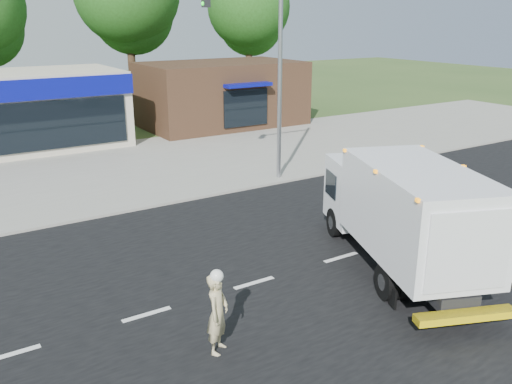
% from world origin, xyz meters
% --- Properties ---
extents(ground, '(120.00, 120.00, 0.00)m').
position_xyz_m(ground, '(0.00, 0.00, 0.00)').
color(ground, '#385123').
rests_on(ground, ground).
extents(road_asphalt, '(60.00, 14.00, 0.02)m').
position_xyz_m(road_asphalt, '(0.00, 0.00, 0.00)').
color(road_asphalt, black).
rests_on(road_asphalt, ground).
extents(sidewalk, '(60.00, 2.40, 0.12)m').
position_xyz_m(sidewalk, '(0.00, 8.20, 0.06)').
color(sidewalk, gray).
rests_on(sidewalk, ground).
extents(parking_apron, '(60.00, 9.00, 0.02)m').
position_xyz_m(parking_apron, '(0.00, 14.00, 0.01)').
color(parking_apron, gray).
rests_on(parking_apron, ground).
extents(lane_markings, '(55.20, 7.00, 0.01)m').
position_xyz_m(lane_markings, '(1.35, -1.35, 0.02)').
color(lane_markings, silver).
rests_on(lane_markings, road_asphalt).
extents(ems_box_truck, '(4.67, 7.47, 3.17)m').
position_xyz_m(ems_box_truck, '(0.80, -1.44, 1.83)').
color(ems_box_truck, black).
rests_on(ems_box_truck, ground).
extents(emergency_worker, '(0.77, 0.75, 1.89)m').
position_xyz_m(emergency_worker, '(-5.25, -2.18, 0.93)').
color(emergency_worker, tan).
rests_on(emergency_worker, ground).
extents(brown_storefront, '(10.00, 6.70, 4.00)m').
position_xyz_m(brown_storefront, '(7.00, 19.98, 2.00)').
color(brown_storefront, '#382316').
rests_on(brown_storefront, ground).
extents(traffic_signal_pole, '(3.51, 0.25, 8.00)m').
position_xyz_m(traffic_signal_pole, '(2.35, 7.60, 4.92)').
color(traffic_signal_pole, gray).
rests_on(traffic_signal_pole, ground).
extents(background_trees, '(36.77, 7.39, 12.10)m').
position_xyz_m(background_trees, '(-0.85, 28.16, 7.38)').
color(background_trees, '#332114').
rests_on(background_trees, ground).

